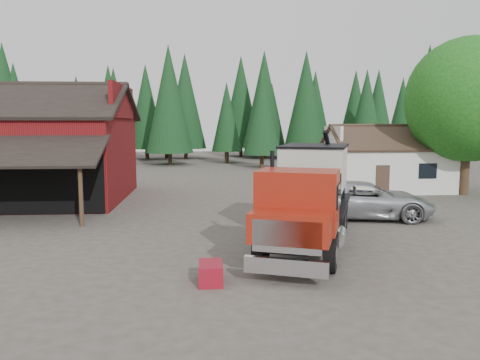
{
  "coord_description": "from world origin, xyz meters",
  "views": [
    {
      "loc": [
        0.1,
        -19.34,
        4.67
      ],
      "look_at": [
        1.81,
        4.31,
        1.8
      ],
      "focal_mm": 35.0,
      "sensor_mm": 36.0,
      "label": 1
    }
  ],
  "objects": [
    {
      "name": "feed_truck",
      "position": [
        4.02,
        -1.89,
        2.06
      ],
      "size": [
        5.75,
        10.05,
        4.4
      ],
      "rotation": [
        0.0,
        0.0,
        -0.35
      ],
      "color": "black",
      "rests_on": "ground"
    },
    {
      "name": "conifer_backdrop",
      "position": [
        0.0,
        42.0,
        0.0
      ],
      "size": [
        76.0,
        16.0,
        16.0
      ],
      "primitive_type": null,
      "color": "black",
      "rests_on": "ground"
    },
    {
      "name": "equip_box",
      "position": [
        0.2,
        -6.0,
        0.3
      ],
      "size": [
        0.71,
        1.11,
        0.6
      ],
      "primitive_type": "cube",
      "rotation": [
        0.0,
        0.0,
        0.01
      ],
      "color": "maroon",
      "rests_on": "ground"
    },
    {
      "name": "deciduous_tree",
      "position": [
        17.01,
        9.97,
        5.91
      ],
      "size": [
        8.0,
        8.0,
        10.2
      ],
      "color": "#382619",
      "rests_on": "ground"
    },
    {
      "name": "farmhouse",
      "position": [
        13.0,
        13.0,
        1.67
      ],
      "size": [
        8.6,
        6.42,
        4.65
      ],
      "color": "silver",
      "rests_on": "ground"
    },
    {
      "name": "red_barn",
      "position": [
        -11.0,
        9.9,
        2.69
      ],
      "size": [
        12.8,
        13.63,
        7.18
      ],
      "color": "maroon",
      "rests_on": "ground"
    },
    {
      "name": "near_pine_b",
      "position": [
        6.0,
        30.0,
        5.89
      ],
      "size": [
        3.96,
        3.96,
        10.4
      ],
      "color": "#382619",
      "rests_on": "ground"
    },
    {
      "name": "ground",
      "position": [
        0.0,
        0.0,
        0.0
      ],
      "size": [
        120.0,
        120.0,
        0.0
      ],
      "primitive_type": "plane",
      "color": "#463F37",
      "rests_on": "ground"
    },
    {
      "name": "near_pine_d",
      "position": [
        -4.0,
        34.0,
        7.39
      ],
      "size": [
        5.28,
        5.28,
        13.4
      ],
      "color": "#382619",
      "rests_on": "ground"
    },
    {
      "name": "silver_car",
      "position": [
        8.0,
        3.0,
        0.9
      ],
      "size": [
        6.93,
        4.08,
        1.81
      ],
      "primitive_type": "imported",
      "rotation": [
        0.0,
        0.0,
        1.4
      ],
      "color": "#B5B8BD",
      "rests_on": "ground"
    },
    {
      "name": "near_pine_c",
      "position": [
        22.0,
        26.0,
        6.89
      ],
      "size": [
        4.84,
        4.84,
        12.4
      ],
      "color": "#382619",
      "rests_on": "ground"
    }
  ]
}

